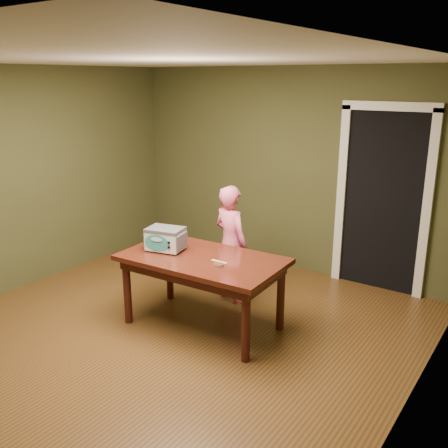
{
  "coord_description": "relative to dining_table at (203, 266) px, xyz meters",
  "views": [
    {
      "loc": [
        2.99,
        -3.2,
        2.45
      ],
      "look_at": [
        0.08,
        1.0,
        0.95
      ],
      "focal_mm": 40.0,
      "sensor_mm": 36.0,
      "label": 1
    }
  ],
  "objects": [
    {
      "name": "floor",
      "position": [
        -0.18,
        -0.49,
        -0.65
      ],
      "size": [
        5.0,
        5.0,
        0.0
      ],
      "primitive_type": "plane",
      "color": "brown",
      "rests_on": "ground"
    },
    {
      "name": "room_shell",
      "position": [
        -0.18,
        -0.49,
        1.06
      ],
      "size": [
        4.52,
        5.02,
        2.61
      ],
      "color": "#454726",
      "rests_on": "ground"
    },
    {
      "name": "doorway",
      "position": [
        1.12,
        2.29,
        0.41
      ],
      "size": [
        1.1,
        0.66,
        2.25
      ],
      "color": "black",
      "rests_on": "ground"
    },
    {
      "name": "dining_table",
      "position": [
        0.0,
        0.0,
        0.0
      ],
      "size": [
        1.64,
        0.97,
        0.75
      ],
      "rotation": [
        0.0,
        0.0,
        0.05
      ],
      "color": "#3C180D",
      "rests_on": "floor"
    },
    {
      "name": "toy_oven",
      "position": [
        -0.43,
        -0.06,
        0.23
      ],
      "size": [
        0.43,
        0.34,
        0.24
      ],
      "rotation": [
        0.0,
        0.0,
        0.23
      ],
      "color": "#4C4F54",
      "rests_on": "dining_table"
    },
    {
      "name": "baking_pan",
      "position": [
        0.27,
        -0.11,
        0.11
      ],
      "size": [
        0.1,
        0.1,
        0.02
      ],
      "color": "silver",
      "rests_on": "dining_table"
    },
    {
      "name": "spatula",
      "position": [
        0.22,
        -0.02,
        0.1
      ],
      "size": [
        0.18,
        0.03,
        0.01
      ],
      "primitive_type": "cube",
      "rotation": [
        0.0,
        0.0,
        -0.03
      ],
      "color": "#F8C86B",
      "rests_on": "dining_table"
    },
    {
      "name": "child",
      "position": [
        -0.13,
        0.7,
        0.02
      ],
      "size": [
        0.55,
        0.44,
        1.33
      ],
      "primitive_type": "imported",
      "rotation": [
        0.0,
        0.0,
        2.87
      ],
      "color": "#E55E84",
      "rests_on": "floor"
    }
  ]
}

